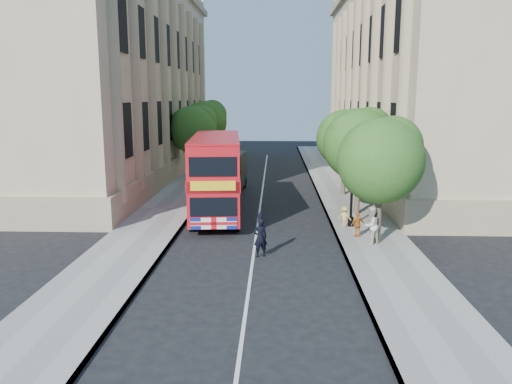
# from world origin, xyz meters

# --- Properties ---
(ground) EXTENTS (120.00, 120.00, 0.00)m
(ground) POSITION_xyz_m (0.00, 0.00, 0.00)
(ground) COLOR black
(ground) RESTS_ON ground
(pavement_right) EXTENTS (3.50, 80.00, 0.12)m
(pavement_right) POSITION_xyz_m (5.75, 10.00, 0.06)
(pavement_right) COLOR gray
(pavement_right) RESTS_ON ground
(pavement_left) EXTENTS (3.50, 80.00, 0.12)m
(pavement_left) POSITION_xyz_m (-5.75, 10.00, 0.06)
(pavement_left) COLOR gray
(pavement_left) RESTS_ON ground
(building_right) EXTENTS (12.00, 38.00, 18.00)m
(building_right) POSITION_xyz_m (13.80, 24.00, 9.00)
(building_right) COLOR tan
(building_right) RESTS_ON ground
(building_left) EXTENTS (12.00, 38.00, 18.00)m
(building_left) POSITION_xyz_m (-13.80, 24.00, 9.00)
(building_left) COLOR tan
(building_left) RESTS_ON ground
(tree_right_near) EXTENTS (4.00, 4.00, 6.08)m
(tree_right_near) POSITION_xyz_m (5.84, 3.03, 4.25)
(tree_right_near) COLOR #473828
(tree_right_near) RESTS_ON ground
(tree_right_mid) EXTENTS (4.20, 4.20, 6.37)m
(tree_right_mid) POSITION_xyz_m (5.84, 9.03, 4.45)
(tree_right_mid) COLOR #473828
(tree_right_mid) RESTS_ON ground
(tree_right_far) EXTENTS (4.00, 4.00, 6.15)m
(tree_right_far) POSITION_xyz_m (5.84, 15.03, 4.31)
(tree_right_far) COLOR #473828
(tree_right_far) RESTS_ON ground
(tree_left_far) EXTENTS (4.00, 4.00, 6.30)m
(tree_left_far) POSITION_xyz_m (-5.96, 22.03, 4.44)
(tree_left_far) COLOR #473828
(tree_left_far) RESTS_ON ground
(tree_left_back) EXTENTS (4.20, 4.20, 6.65)m
(tree_left_back) POSITION_xyz_m (-5.96, 30.03, 4.71)
(tree_left_back) COLOR #473828
(tree_left_back) RESTS_ON ground
(lamp_post) EXTENTS (0.32, 0.32, 5.16)m
(lamp_post) POSITION_xyz_m (5.00, 6.00, 2.51)
(lamp_post) COLOR black
(lamp_post) RESTS_ON pavement_right
(double_decker_bus) EXTENTS (3.46, 10.16, 4.61)m
(double_decker_bus) POSITION_xyz_m (-2.50, 8.68, 2.55)
(double_decker_bus) COLOR #B70C13
(double_decker_bus) RESTS_ON ground
(box_van) EXTENTS (2.44, 5.11, 2.83)m
(box_van) POSITION_xyz_m (-2.47, 16.26, 1.39)
(box_van) COLOR black
(box_van) RESTS_ON ground
(police_constable) EXTENTS (0.74, 0.61, 1.73)m
(police_constable) POSITION_xyz_m (0.31, 1.00, 0.86)
(police_constable) COLOR black
(police_constable) RESTS_ON ground
(woman_pedestrian) EXTENTS (1.11, 1.10, 1.81)m
(woman_pedestrian) POSITION_xyz_m (5.44, 2.72, 1.02)
(woman_pedestrian) COLOR beige
(woman_pedestrian) RESTS_ON pavement_right
(child_a) EXTENTS (0.79, 0.55, 1.25)m
(child_a) POSITION_xyz_m (5.02, 3.91, 0.74)
(child_a) COLOR orange
(child_a) RESTS_ON pavement_right
(child_b) EXTENTS (0.80, 0.61, 1.09)m
(child_b) POSITION_xyz_m (4.65, 5.85, 0.67)
(child_b) COLOR #ECBD50
(child_b) RESTS_ON pavement_right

